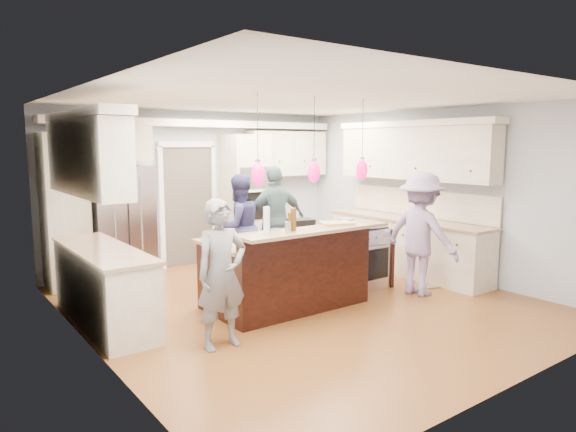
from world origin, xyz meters
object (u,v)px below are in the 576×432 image
object	(u,v)px
person_bar_end	(222,274)
person_far_left	(239,227)
refrigerator	(121,224)
kitchen_island	(285,269)
island_range	(358,257)

from	to	relation	value
person_bar_end	person_far_left	xyz separation A→B (m)	(1.57, 2.27, 0.05)
refrigerator	person_far_left	world-z (taller)	refrigerator
kitchen_island	person_bar_end	distance (m)	1.59
kitchen_island	person_far_left	size ratio (longest dim) A/B	1.26
refrigerator	kitchen_island	distance (m)	2.91
kitchen_island	refrigerator	bearing A→B (deg)	116.91
kitchen_island	island_range	bearing A→B (deg)	3.07
island_range	person_bar_end	bearing A→B (deg)	-163.55
person_bar_end	island_range	bearing A→B (deg)	16.51
refrigerator	person_bar_end	world-z (taller)	refrigerator
island_range	person_bar_end	distance (m)	2.92
kitchen_island	island_range	size ratio (longest dim) A/B	2.28
refrigerator	person_bar_end	distance (m)	3.32
person_bar_end	person_far_left	size ratio (longest dim) A/B	0.94
person_far_left	island_range	bearing A→B (deg)	129.93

